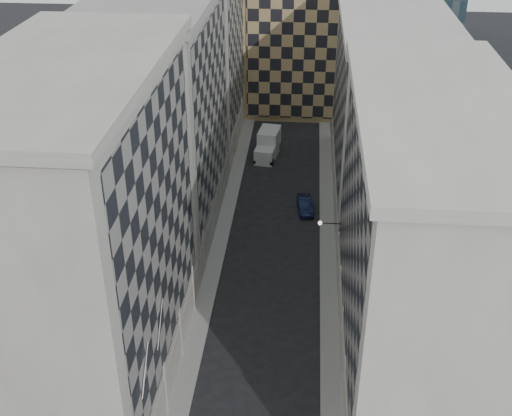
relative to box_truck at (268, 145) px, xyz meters
The scene contains 12 objects.
sidewalk_west 20.22m from the box_truck, 99.50° to the right, with size 1.50×100.00×0.15m, color gray.
sidewalk_east 21.19m from the box_truck, 70.18° to the right, with size 1.50×100.00×0.15m, color gray.
bldg_left_a 41.26m from the box_truck, 102.97° to the right, with size 10.80×22.80×23.70m.
bldg_left_b 21.55m from the box_truck, 117.93° to the right, with size 10.80×22.80×22.70m.
bldg_left_c 13.98m from the box_truck, 150.34° to the left, with size 10.80×22.80×21.70m.
bldg_right_a 38.23m from the box_truck, 69.86° to the right, with size 10.80×26.80×20.70m.
bldg_right_b 17.27m from the box_truck, 31.65° to the right, with size 10.80×28.80×19.70m.
tan_block 20.10m from the box_truck, 77.71° to the left, with size 16.80×14.80×18.80m.
flagpoles_left 44.57m from the box_truck, 95.18° to the right, with size 0.10×6.33×2.33m.
bracket_lamp 27.08m from the box_truck, 76.33° to the right, with size 1.98×0.36×0.36m.
box_truck is the anchor object (origin of this frame).
dark_car 14.09m from the box_truck, 69.78° to the right, with size 1.45×4.15×1.37m, color #0F1837.
Camera 1 is at (2.69, -22.41, 34.35)m, focal length 45.00 mm.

